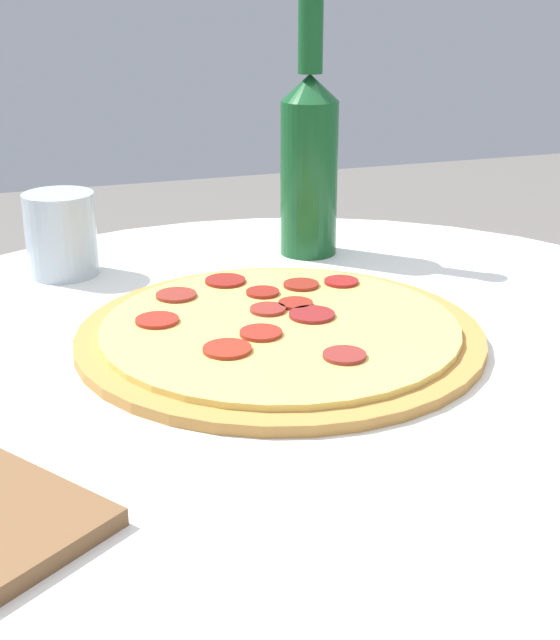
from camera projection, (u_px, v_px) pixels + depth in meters
The scene contains 4 objects.
table at pixel (308, 508), 0.86m from camera, with size 0.92×0.92×0.73m.
pizza at pixel (279, 332), 0.81m from camera, with size 0.37×0.37×0.02m.
beer_bottle at pixel (309, 156), 1.03m from camera, with size 0.07×0.07×0.30m.
drinking_glass at pixel (61, 234), 0.98m from camera, with size 0.08×0.08×0.09m.
Camera 1 is at (-0.26, -0.69, 1.04)m, focal length 50.00 mm.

